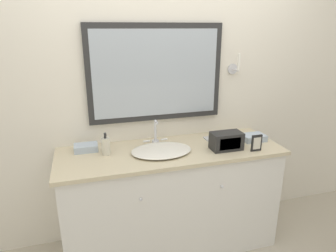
{
  "coord_description": "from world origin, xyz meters",
  "views": [
    {
      "loc": [
        -0.64,
        -1.77,
        1.81
      ],
      "look_at": [
        -0.03,
        0.32,
        1.09
      ],
      "focal_mm": 32.0,
      "sensor_mm": 36.0,
      "label": 1
    }
  ],
  "objects_px": {
    "sink_basin": "(161,150)",
    "appliance_box": "(226,141)",
    "soap_bottle": "(106,146)",
    "picture_frame": "(257,143)"
  },
  "relations": [
    {
      "from": "sink_basin",
      "to": "appliance_box",
      "type": "relative_size",
      "value": 1.91
    },
    {
      "from": "soap_bottle",
      "to": "appliance_box",
      "type": "relative_size",
      "value": 0.71
    },
    {
      "from": "soap_bottle",
      "to": "picture_frame",
      "type": "height_order",
      "value": "soap_bottle"
    },
    {
      "from": "sink_basin",
      "to": "appliance_box",
      "type": "xyz_separation_m",
      "value": [
        0.51,
        -0.09,
        0.05
      ]
    },
    {
      "from": "appliance_box",
      "to": "picture_frame",
      "type": "bearing_deg",
      "value": -25.81
    },
    {
      "from": "appliance_box",
      "to": "picture_frame",
      "type": "relative_size",
      "value": 1.85
    },
    {
      "from": "soap_bottle",
      "to": "appliance_box",
      "type": "distance_m",
      "value": 0.94
    },
    {
      "from": "sink_basin",
      "to": "picture_frame",
      "type": "distance_m",
      "value": 0.74
    },
    {
      "from": "soap_bottle",
      "to": "appliance_box",
      "type": "height_order",
      "value": "soap_bottle"
    },
    {
      "from": "sink_basin",
      "to": "picture_frame",
      "type": "relative_size",
      "value": 3.53
    }
  ]
}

